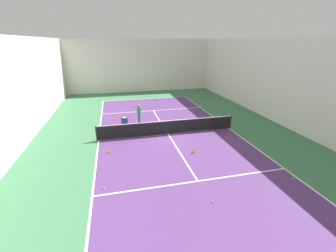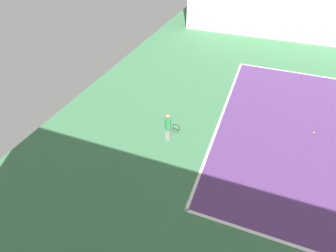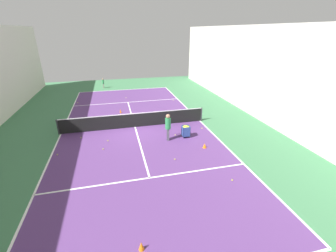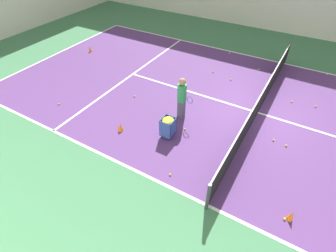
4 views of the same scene
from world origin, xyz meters
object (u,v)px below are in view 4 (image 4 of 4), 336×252
at_px(ball_cart, 168,124).
at_px(training_cone_0, 90,49).
at_px(tennis_net, 261,102).
at_px(training_cone_1, 291,216).
at_px(coach_at_net, 182,96).

height_order(ball_cart, training_cone_0, ball_cart).
relative_size(tennis_net, ball_cart, 12.98).
bearing_deg(tennis_net, training_cone_1, -154.15).
bearing_deg(tennis_net, coach_at_net, 125.57).
height_order(ball_cart, training_cone_1, ball_cart).
xyz_separation_m(coach_at_net, ball_cart, (-1.23, -0.12, -0.46)).
distance_m(ball_cart, training_cone_0, 8.56).
bearing_deg(training_cone_0, coach_at_net, -110.17).
distance_m(coach_at_net, ball_cart, 1.32).
bearing_deg(training_cone_1, training_cone_0, 66.76).
relative_size(ball_cart, training_cone_1, 2.41).
relative_size(coach_at_net, training_cone_1, 5.30).
height_order(coach_at_net, training_cone_1, coach_at_net).
relative_size(tennis_net, training_cone_0, 33.35).
bearing_deg(training_cone_0, training_cone_1, -113.24).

